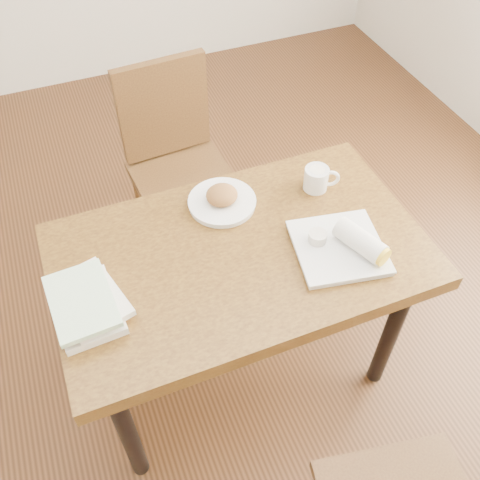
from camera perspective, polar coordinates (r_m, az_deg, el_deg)
name	(u,v)px	position (r m, az deg, el deg)	size (l,w,h in m)	color
ground	(240,364)	(2.36, 0.00, -13.09)	(4.00, 5.00, 0.01)	#472814
table	(240,267)	(1.81, 0.00, -2.94)	(1.21, 0.73, 0.75)	brown
chair_far	(176,156)	(2.41, -6.81, 8.89)	(0.45, 0.45, 0.95)	#4F3516
plate_scone	(222,200)	(1.87, -1.93, 4.33)	(0.24, 0.24, 0.08)	white
coffee_mug	(317,178)	(1.93, 8.25, 6.54)	(0.13, 0.09, 0.09)	white
plate_burrito	(345,245)	(1.75, 11.17, -0.57)	(0.33, 0.33, 0.09)	white
book_stack	(86,303)	(1.63, -16.09, -6.49)	(0.23, 0.29, 0.07)	white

